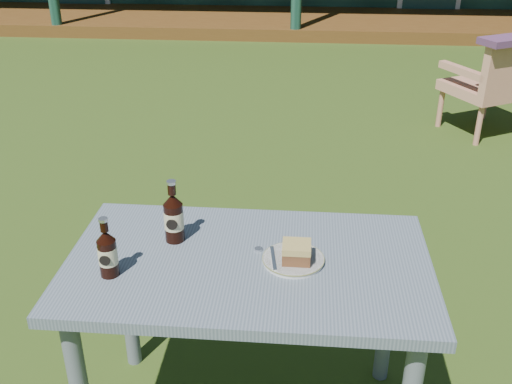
# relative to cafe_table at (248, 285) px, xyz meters

# --- Properties ---
(ground) EXTENTS (80.00, 80.00, 0.00)m
(ground) POSITION_rel_cafe_table_xyz_m (0.00, 1.60, -0.62)
(ground) COLOR #334916
(cafe_table) EXTENTS (1.20, 0.70, 0.72)m
(cafe_table) POSITION_rel_cafe_table_xyz_m (0.00, 0.00, 0.00)
(cafe_table) COLOR slate
(cafe_table) RESTS_ON ground
(plate) EXTENTS (0.20, 0.20, 0.01)m
(plate) POSITION_rel_cafe_table_xyz_m (0.15, 0.00, 0.11)
(plate) COLOR silver
(plate) RESTS_ON cafe_table
(cake_slice) EXTENTS (0.09, 0.09, 0.06)m
(cake_slice) POSITION_rel_cafe_table_xyz_m (0.16, -0.01, 0.15)
(cake_slice) COLOR brown
(cake_slice) RESTS_ON plate
(fork) EXTENTS (0.03, 0.14, 0.00)m
(fork) POSITION_rel_cafe_table_xyz_m (0.08, -0.01, 0.12)
(fork) COLOR silver
(fork) RESTS_ON plate
(cola_bottle_near) EXTENTS (0.07, 0.07, 0.23)m
(cola_bottle_near) POSITION_rel_cafe_table_xyz_m (-0.27, 0.11, 0.19)
(cola_bottle_near) COLOR black
(cola_bottle_near) RESTS_ON cafe_table
(cola_bottle_far) EXTENTS (0.06, 0.06, 0.20)m
(cola_bottle_far) POSITION_rel_cafe_table_xyz_m (-0.43, -0.12, 0.18)
(cola_bottle_far) COLOR black
(cola_bottle_far) RESTS_ON cafe_table
(bottle_cap) EXTENTS (0.03, 0.03, 0.01)m
(bottle_cap) POSITION_rel_cafe_table_xyz_m (0.03, 0.06, 0.11)
(bottle_cap) COLOR silver
(bottle_cap) RESTS_ON cafe_table
(armchair_left) EXTENTS (0.77, 0.76, 0.79)m
(armchair_left) POSITION_rel_cafe_table_xyz_m (1.67, 3.14, -0.18)
(armchair_left) COLOR tan
(armchair_left) RESTS_ON ground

